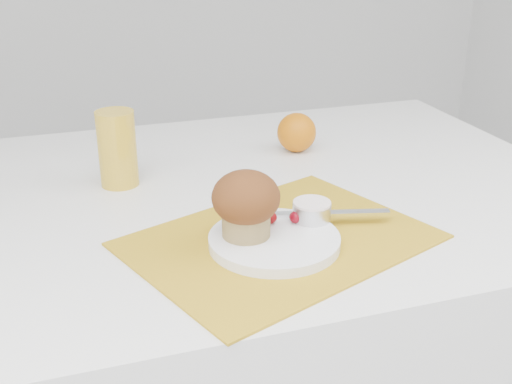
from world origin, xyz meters
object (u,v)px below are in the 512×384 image
object	(u,v)px
table	(231,372)
muffin	(246,203)
plate	(274,241)
orange	(297,132)
juice_glass	(117,149)

from	to	relation	value
table	muffin	bearing A→B (deg)	-98.32
table	plate	world-z (taller)	plate
table	orange	world-z (taller)	orange
plate	juice_glass	bearing A→B (deg)	120.36
plate	juice_glass	distance (m)	0.34
plate	table	bearing A→B (deg)	91.74
juice_glass	muffin	bearing A→B (deg)	-63.95
orange	juice_glass	distance (m)	0.35
orange	juice_glass	world-z (taller)	juice_glass
table	muffin	xyz separation A→B (m)	(-0.03, -0.20, 0.44)
orange	juice_glass	bearing A→B (deg)	-169.55
muffin	table	bearing A→B (deg)	81.68
plate	muffin	world-z (taller)	muffin
table	juice_glass	world-z (taller)	juice_glass
muffin	plate	bearing A→B (deg)	-22.40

